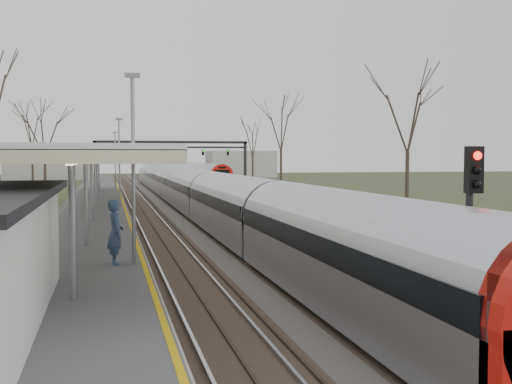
# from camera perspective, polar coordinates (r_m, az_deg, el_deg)

# --- Properties ---
(track_bed) EXTENTS (24.00, 160.00, 0.22)m
(track_bed) POSITION_cam_1_polar(r_m,az_deg,el_deg) (58.91, -4.61, -0.58)
(track_bed) COLOR #474442
(track_bed) RESTS_ON ground
(platform) EXTENTS (3.50, 69.00, 1.00)m
(platform) POSITION_cam_1_polar(r_m,az_deg,el_deg) (40.80, -13.98, -1.70)
(platform) COLOR #9E9B93
(platform) RESTS_ON ground
(canopy) EXTENTS (4.10, 50.00, 3.11)m
(canopy) POSITION_cam_1_polar(r_m,az_deg,el_deg) (36.15, -14.17, 3.13)
(canopy) COLOR slate
(canopy) RESTS_ON platform
(signal_gantry) EXTENTS (21.00, 0.59, 6.08)m
(signal_gantry) POSITION_cam_1_polar(r_m,az_deg,el_deg) (88.57, -7.46, 3.78)
(signal_gantry) COLOR black
(signal_gantry) RESTS_ON ground
(tree_east_far) EXTENTS (5.00, 5.00, 10.30)m
(tree_east_far) POSITION_cam_1_polar(r_m,az_deg,el_deg) (50.50, 13.36, 6.93)
(tree_east_far) COLOR #2D231C
(tree_east_far) RESTS_ON ground
(train_near) EXTENTS (2.62, 90.21, 3.05)m
(train_near) POSITION_cam_1_polar(r_m,az_deg,el_deg) (51.98, -6.57, 0.48)
(train_near) COLOR #9C9FA6
(train_near) RESTS_ON ground
(train_far) EXTENTS (2.62, 75.21, 3.05)m
(train_far) POSITION_cam_1_polar(r_m,az_deg,el_deg) (110.84, -6.39, 1.88)
(train_far) COLOR #9C9FA6
(train_far) RESTS_ON ground
(passenger) EXTENTS (0.50, 0.69, 1.74)m
(passenger) POSITION_cam_1_polar(r_m,az_deg,el_deg) (17.34, -12.40, -3.56)
(passenger) COLOR #344665
(passenger) RESTS_ON platform
(signal_post) EXTENTS (0.35, 0.45, 4.10)m
(signal_post) POSITION_cam_1_polar(r_m,az_deg,el_deg) (14.53, 18.58, -1.56)
(signal_post) COLOR black
(signal_post) RESTS_ON ground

